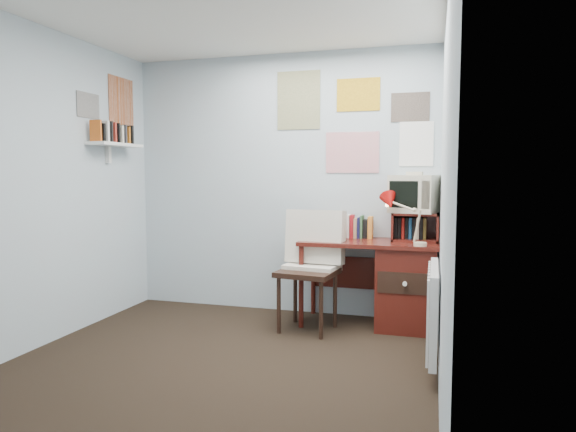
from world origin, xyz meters
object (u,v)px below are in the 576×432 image
(desk, at_px, (400,282))
(desk_chair, at_px, (308,273))
(crt_tv, at_px, (414,192))
(radiator, at_px, (434,310))
(tv_riser, at_px, (415,227))
(wall_shelf, at_px, (116,145))
(desk_lamp, at_px, (421,222))

(desk, relative_size, desk_chair, 1.19)
(crt_tv, bearing_deg, desk, -115.14)
(desk_chair, distance_m, crt_tv, 1.18)
(desk_chair, xyz_separation_m, radiator, (1.05, -0.62, -0.08))
(crt_tv, relative_size, radiator, 0.48)
(crt_tv, height_order, radiator, crt_tv)
(radiator, bearing_deg, desk, 107.24)
(desk, bearing_deg, tv_riser, 42.96)
(desk, height_order, wall_shelf, wall_shelf)
(desk, distance_m, tv_riser, 0.51)
(desk_lamp, height_order, wall_shelf, wall_shelf)
(desk, xyz_separation_m, radiator, (0.29, -0.93, 0.01))
(desk, distance_m, radiator, 0.97)
(desk_chair, bearing_deg, desk, 29.70)
(tv_riser, bearing_deg, wall_shelf, -169.68)
(tv_riser, height_order, radiator, tv_riser)
(tv_riser, bearing_deg, desk_chair, -154.67)
(tv_riser, height_order, wall_shelf, wall_shelf)
(desk_lamp, relative_size, crt_tv, 1.03)
(tv_riser, bearing_deg, crt_tv, 128.17)
(desk_lamp, bearing_deg, wall_shelf, -170.23)
(desk_chair, relative_size, crt_tv, 2.65)
(desk_chair, relative_size, wall_shelf, 1.63)
(desk_lamp, xyz_separation_m, wall_shelf, (-2.74, -0.17, 0.67))
(desk_lamp, relative_size, tv_riser, 0.97)
(desk_lamp, xyz_separation_m, tv_riser, (-0.05, 0.32, -0.07))
(desk_lamp, bearing_deg, desk_chair, -167.88)
(desk_lamp, height_order, crt_tv, crt_tv)
(wall_shelf, bearing_deg, desk_chair, 2.37)
(desk, height_order, tv_riser, tv_riser)
(radiator, bearing_deg, wall_shelf, 169.11)
(radiator, bearing_deg, desk_lamp, 99.17)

